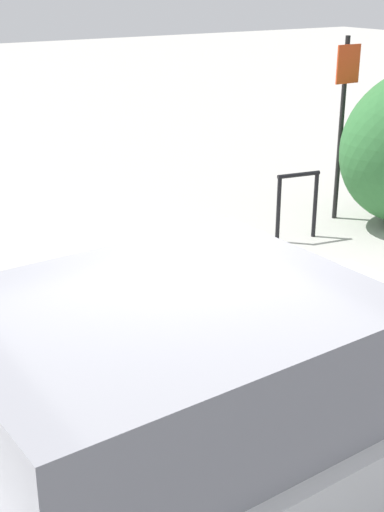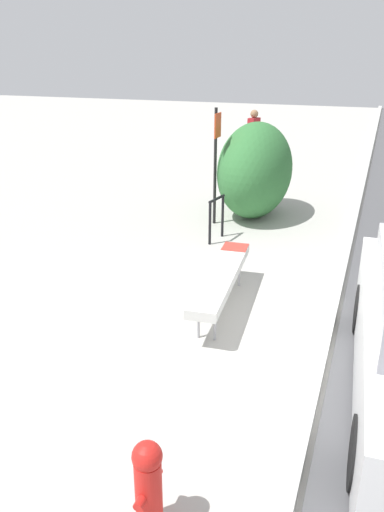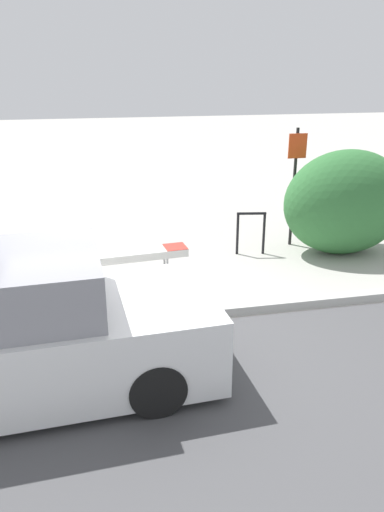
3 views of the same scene
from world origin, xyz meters
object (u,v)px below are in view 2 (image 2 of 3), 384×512
(fire_hydrant, at_px, (148,483))
(bench, at_px, (221,277))
(pedestrian, at_px, (253,137))
(sign_post, at_px, (216,156))
(bike_rack, at_px, (216,215))

(fire_hydrant, bearing_deg, bench, 8.79)
(bench, relative_size, fire_hydrant, 3.03)
(fire_hydrant, xyz_separation_m, pedestrian, (12.40, 2.36, 0.51))
(fire_hydrant, relative_size, pedestrian, 0.44)
(sign_post, bearing_deg, bike_rack, -160.46)
(bike_rack, xyz_separation_m, sign_post, (0.96, 0.34, 0.88))
(bike_rack, distance_m, pedestrian, 6.51)
(bike_rack, distance_m, sign_post, 1.34)
(sign_post, distance_m, pedestrian, 5.52)
(bench, xyz_separation_m, sign_post, (3.51, 1.24, 0.91))
(bench, xyz_separation_m, bike_rack, (2.55, 0.90, 0.02))
(sign_post, height_order, pedestrian, sign_post)
(bench, distance_m, pedestrian, 9.17)
(sign_post, relative_size, pedestrian, 1.34)
(sign_post, height_order, fire_hydrant, sign_post)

